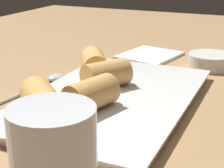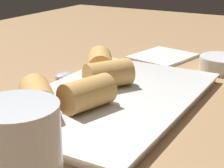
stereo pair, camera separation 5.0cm
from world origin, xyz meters
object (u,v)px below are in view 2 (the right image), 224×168
at_px(serving_plate, 112,100).
at_px(dipping_bowl_near, 223,63).
at_px(spoon, 54,79).
at_px(napkin, 163,57).

distance_m(serving_plate, dipping_bowl_near, 0.26).
distance_m(dipping_bowl_near, spoon, 0.31).
bearing_deg(dipping_bowl_near, serving_plate, -21.59).
distance_m(serving_plate, spoon, 0.14).
xyz_separation_m(dipping_bowl_near, spoon, (0.20, -0.23, -0.01)).
bearing_deg(dipping_bowl_near, napkin, -103.21).
bearing_deg(napkin, dipping_bowl_near, 76.79).
xyz_separation_m(spoon, napkin, (-0.24, 0.10, -0.00)).
height_order(serving_plate, spoon, serving_plate).
distance_m(dipping_bowl_near, napkin, 0.13).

